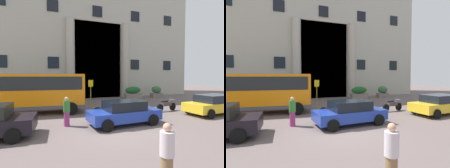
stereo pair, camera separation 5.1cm
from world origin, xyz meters
The scene contains 13 objects.
ground_plane centered at (0.00, 0.00, -0.06)m, with size 80.00×64.00×0.12m, color #675957.
office_building_facade centered at (0.01, 17.47, 9.73)m, with size 32.76×9.76×19.49m.
orange_minibus centered at (-3.93, 5.50, 1.71)m, with size 6.69×3.04×2.89m.
bus_stop_sign centered at (0.40, 7.45, 1.48)m, with size 0.44×0.08×2.37m.
hedge_planter_east centered at (6.42, 10.68, 0.70)m, with size 2.14×0.76×1.45m.
hedge_planter_west centered at (9.84, 10.78, 0.70)m, with size 1.42×0.82×1.45m.
hedge_planter_far_east centered at (-5.42, 10.64, 0.64)m, with size 2.19×0.77×1.33m.
parked_sedan_far centered at (7.89, 0.91, 0.72)m, with size 4.55×2.23×1.40m.
white_taxi_kerbside centered at (0.70, 0.69, 0.69)m, with size 4.12×2.16×1.34m.
scooter_by_planter centered at (0.57, 3.18, 0.46)m, with size 2.10×0.55×0.89m.
motorcycle_near_kerb centered at (5.32, 2.95, 0.46)m, with size 1.94×0.55×0.89m.
pedestrian_woman_dark_dress centered at (-0.63, -4.82, 0.80)m, with size 0.36×0.36×1.60m.
pedestrian_child_trailing centered at (-2.38, 1.44, 0.80)m, with size 0.36×0.36×1.60m.
Camera 2 is at (-3.31, -8.30, 2.73)m, focal length 28.12 mm.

